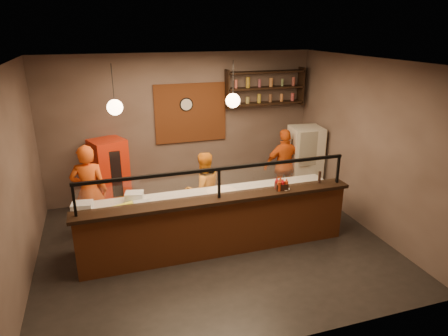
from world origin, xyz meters
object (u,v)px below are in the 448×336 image
object	(u,v)px
cook_left	(89,192)
condiment_caddy	(281,186)
cook_mid	(203,190)
fridge	(304,162)
wall_clock	(186,104)
pizza_dough	(221,191)
red_cooler	(110,175)
pepper_mill	(320,177)
cook_right	(285,165)

from	to	relation	value
cook_left	condiment_caddy	world-z (taller)	cook_left
cook_mid	fridge	world-z (taller)	fridge
wall_clock	fridge	xyz separation A→B (m)	(2.50, -0.90, -1.29)
condiment_caddy	pizza_dough	bearing A→B (deg)	147.53
red_cooler	pizza_dough	xyz separation A→B (m)	(1.87, -1.87, 0.14)
cook_mid	pepper_mill	distance (m)	2.19
pepper_mill	pizza_dough	bearing A→B (deg)	163.06
pizza_dough	condiment_caddy	world-z (taller)	condiment_caddy
red_cooler	pepper_mill	size ratio (longest dim) A/B	7.14
fridge	pizza_dough	xyz separation A→B (m)	(-2.38, -1.28, 0.10)
pepper_mill	red_cooler	bearing A→B (deg)	146.15
cook_right	cook_left	bearing A→B (deg)	7.20
cook_mid	pizza_dough	xyz separation A→B (m)	(0.20, -0.53, 0.16)
cook_left	pizza_dough	bearing A→B (deg)	169.71
pepper_mill	cook_left	bearing A→B (deg)	161.92
fridge	cook_mid	bearing A→B (deg)	-157.06
cook_right	fridge	size ratio (longest dim) A/B	1.01
pepper_mill	fridge	bearing A→B (deg)	68.68
wall_clock	condiment_caddy	bearing A→B (deg)	-69.59
cook_left	wall_clock	bearing A→B (deg)	-138.27
cook_left	fridge	distance (m)	4.68
fridge	pizza_dough	bearing A→B (deg)	-144.93
cook_mid	red_cooler	size ratio (longest dim) A/B	0.98
cook_mid	wall_clock	bearing A→B (deg)	-101.06
pepper_mill	wall_clock	bearing A→B (deg)	123.79
cook_left	fridge	xyz separation A→B (m)	(4.65, 0.50, -0.07)
cook_right	fridge	world-z (taller)	cook_right
fridge	condiment_caddy	xyz separation A→B (m)	(-1.47, -1.85, 0.31)
condiment_caddy	wall_clock	bearing A→B (deg)	110.41
fridge	red_cooler	world-z (taller)	fridge
wall_clock	cook_right	world-z (taller)	wall_clock
pizza_dough	pepper_mill	xyz separation A→B (m)	(1.68, -0.51, 0.26)
cook_mid	condiment_caddy	world-z (taller)	cook_mid
cook_left	fridge	world-z (taller)	cook_left
cook_mid	fridge	size ratio (longest dim) A/B	0.93
pepper_mill	cook_mid	bearing A→B (deg)	150.87
condiment_caddy	pepper_mill	bearing A→B (deg)	4.65
wall_clock	condiment_caddy	size ratio (longest dim) A/B	1.45
cook_right	pizza_dough	distance (m)	2.17
cook_left	fridge	size ratio (longest dim) A/B	1.09
cook_right	condiment_caddy	world-z (taller)	cook_right
condiment_caddy	pepper_mill	world-z (taller)	pepper_mill
red_cooler	cook_right	bearing A→B (deg)	-32.35
cook_right	cook_mid	bearing A→B (deg)	19.26
pizza_dough	pepper_mill	distance (m)	1.77
cook_mid	cook_right	world-z (taller)	cook_right
cook_mid	pepper_mill	size ratio (longest dim) A/B	6.97
red_cooler	cook_left	bearing A→B (deg)	-131.83
wall_clock	fridge	world-z (taller)	wall_clock
cook_left	cook_right	world-z (taller)	cook_left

